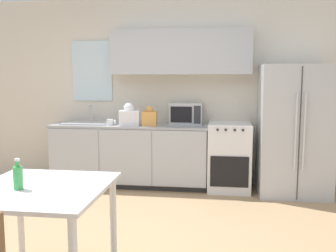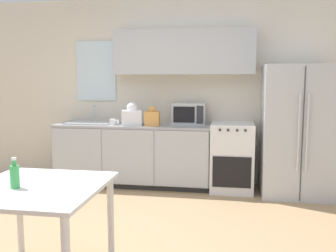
# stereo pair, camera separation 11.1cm
# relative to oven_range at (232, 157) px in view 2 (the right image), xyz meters

# --- Properties ---
(ground_plane) EXTENTS (12.00, 12.00, 0.00)m
(ground_plane) POSITION_rel_oven_range_xyz_m (-1.05, -1.92, -0.46)
(ground_plane) COLOR tan
(wall_back) EXTENTS (12.00, 0.38, 2.70)m
(wall_back) POSITION_rel_oven_range_xyz_m (-1.00, 0.32, 0.98)
(wall_back) COLOR beige
(wall_back) RESTS_ON ground_plane
(kitchen_counter) EXTENTS (2.23, 0.63, 0.89)m
(kitchen_counter) POSITION_rel_oven_range_xyz_m (-1.40, 0.01, -0.01)
(kitchen_counter) COLOR #333333
(kitchen_counter) RESTS_ON ground_plane
(oven_range) EXTENTS (0.58, 0.65, 0.93)m
(oven_range) POSITION_rel_oven_range_xyz_m (0.00, 0.00, 0.00)
(oven_range) COLOR white
(oven_range) RESTS_ON ground_plane
(refrigerator) EXTENTS (0.90, 0.81, 1.72)m
(refrigerator) POSITION_rel_oven_range_xyz_m (0.84, -0.06, 0.39)
(refrigerator) COLOR silver
(refrigerator) RESTS_ON ground_plane
(kitchen_sink) EXTENTS (0.65, 0.45, 0.26)m
(kitchen_sink) POSITION_rel_oven_range_xyz_m (-2.04, 0.02, 0.44)
(kitchen_sink) COLOR #B7BABC
(kitchen_sink) RESTS_ON kitchen_counter
(microwave) EXTENTS (0.46, 0.31, 0.31)m
(microwave) POSITION_rel_oven_range_xyz_m (-0.61, 0.13, 0.58)
(microwave) COLOR #B7BABC
(microwave) RESTS_ON kitchen_counter
(coffee_mug) EXTENTS (0.13, 0.09, 0.08)m
(coffee_mug) POSITION_rel_oven_range_xyz_m (-1.65, -0.14, 0.47)
(coffee_mug) COLOR white
(coffee_mug) RESTS_ON kitchen_counter
(grocery_bag_0) EXTENTS (0.21, 0.18, 0.28)m
(grocery_bag_0) POSITION_rel_oven_range_xyz_m (-1.09, -0.12, 0.54)
(grocery_bag_0) COLOR #DB994C
(grocery_bag_0) RESTS_ON kitchen_counter
(grocery_bag_1) EXTENTS (0.32, 0.28, 0.32)m
(grocery_bag_1) POSITION_rel_oven_range_xyz_m (-1.39, -0.10, 0.56)
(grocery_bag_1) COLOR white
(grocery_bag_1) RESTS_ON kitchen_counter
(dining_table) EXTENTS (0.95, 0.98, 0.76)m
(dining_table) POSITION_rel_oven_range_xyz_m (-1.43, -2.68, 0.19)
(dining_table) COLOR white
(dining_table) RESTS_ON ground_plane
(drink_bottle) EXTENTS (0.07, 0.07, 0.22)m
(drink_bottle) POSITION_rel_oven_range_xyz_m (-1.55, -2.75, 0.39)
(drink_bottle) COLOR #3FB259
(drink_bottle) RESTS_ON dining_table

